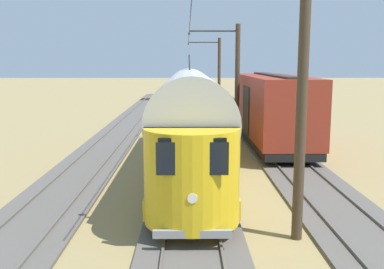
{
  "coord_description": "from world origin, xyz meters",
  "views": [
    {
      "loc": [
        0.12,
        24.92,
        4.67
      ],
      "look_at": [
        -0.08,
        6.66,
        1.7
      ],
      "focal_mm": 41.69,
      "sensor_mm": 36.0,
      "label": 1
    }
  ],
  "objects_px": {
    "vintage_streetcar": "(190,119)",
    "catenary_pole_foreground": "(218,74)",
    "boxcar_adjacent": "(273,108)",
    "catenary_pole_mid_far": "(298,105)",
    "catenary_pole_mid_near": "(236,81)",
    "switch_stand": "(262,109)"
  },
  "relations": [
    {
      "from": "vintage_streetcar",
      "to": "catenary_pole_foreground",
      "type": "xyz_separation_m",
      "value": [
        -2.71,
        -21.79,
        1.33
      ]
    },
    {
      "from": "boxcar_adjacent",
      "to": "catenary_pole_foreground",
      "type": "distance_m",
      "value": 16.55
    },
    {
      "from": "catenary_pole_mid_far",
      "to": "catenary_pole_foreground",
      "type": "bearing_deg",
      "value": -90.0
    },
    {
      "from": "catenary_pole_foreground",
      "to": "catenary_pole_mid_near",
      "type": "bearing_deg",
      "value": 90.0
    },
    {
      "from": "catenary_pole_mid_far",
      "to": "switch_stand",
      "type": "height_order",
      "value": "catenary_pole_mid_far"
    },
    {
      "from": "catenary_pole_mid_far",
      "to": "switch_stand",
      "type": "xyz_separation_m",
      "value": [
        -3.67,
        -26.97,
        -2.89
      ]
    },
    {
      "from": "boxcar_adjacent",
      "to": "switch_stand",
      "type": "height_order",
      "value": "boxcar_adjacent"
    },
    {
      "from": "vintage_streetcar",
      "to": "catenary_pole_mid_near",
      "type": "bearing_deg",
      "value": -111.12
    },
    {
      "from": "boxcar_adjacent",
      "to": "catenary_pole_mid_far",
      "type": "height_order",
      "value": "catenary_pole_mid_far"
    },
    {
      "from": "catenary_pole_mid_far",
      "to": "boxcar_adjacent",
      "type": "bearing_deg",
      "value": -98.22
    },
    {
      "from": "catenary_pole_mid_far",
      "to": "switch_stand",
      "type": "distance_m",
      "value": 27.37
    },
    {
      "from": "boxcar_adjacent",
      "to": "catenary_pole_mid_far",
      "type": "relative_size",
      "value": 1.62
    },
    {
      "from": "catenary_pole_mid_far",
      "to": "switch_stand",
      "type": "bearing_deg",
      "value": -97.75
    },
    {
      "from": "catenary_pole_mid_far",
      "to": "vintage_streetcar",
      "type": "bearing_deg",
      "value": -70.68
    },
    {
      "from": "catenary_pole_foreground",
      "to": "catenary_pole_mid_near",
      "type": "xyz_separation_m",
      "value": [
        0.0,
        14.76,
        0.0
      ]
    },
    {
      "from": "boxcar_adjacent",
      "to": "switch_stand",
      "type": "bearing_deg",
      "value": -97.3
    },
    {
      "from": "vintage_streetcar",
      "to": "catenary_pole_mid_near",
      "type": "relative_size",
      "value": 2.58
    },
    {
      "from": "boxcar_adjacent",
      "to": "catenary_pole_foreground",
      "type": "xyz_separation_m",
      "value": [
        1.9,
        -16.38,
        1.42
      ]
    },
    {
      "from": "catenary_pole_mid_near",
      "to": "switch_stand",
      "type": "relative_size",
      "value": 5.54
    },
    {
      "from": "catenary_pole_foreground",
      "to": "switch_stand",
      "type": "bearing_deg",
      "value": 145.1
    },
    {
      "from": "switch_stand",
      "to": "catenary_pole_foreground",
      "type": "bearing_deg",
      "value": -34.9
    },
    {
      "from": "boxcar_adjacent",
      "to": "catenary_pole_foreground",
      "type": "height_order",
      "value": "catenary_pole_foreground"
    }
  ]
}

